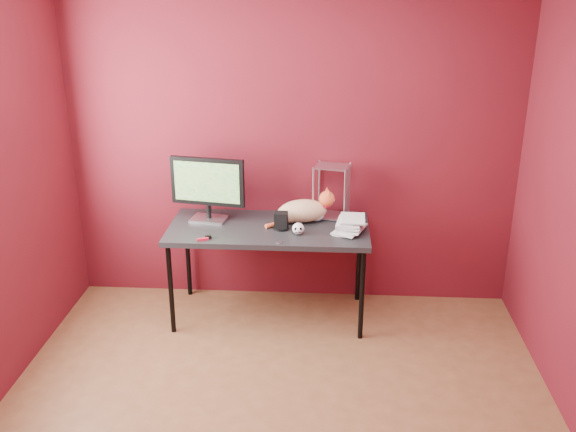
# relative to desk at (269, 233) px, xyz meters

# --- Properties ---
(room) EXTENTS (3.52, 3.52, 2.61)m
(room) POSITION_rel_desk_xyz_m (0.15, -1.37, 0.75)
(room) COLOR brown
(room) RESTS_ON ground
(desk) EXTENTS (1.50, 0.70, 0.75)m
(desk) POSITION_rel_desk_xyz_m (0.00, 0.00, 0.00)
(desk) COLOR black
(desk) RESTS_ON ground
(monitor) EXTENTS (0.57, 0.23, 0.50)m
(monitor) POSITION_rel_desk_xyz_m (-0.47, 0.10, 0.33)
(monitor) COLOR #B3B2B7
(monitor) RESTS_ON desk
(cat) EXTENTS (0.52, 0.31, 0.26)m
(cat) POSITION_rel_desk_xyz_m (0.25, 0.12, 0.14)
(cat) COLOR #C16E28
(cat) RESTS_ON desk
(skull_mug) EXTENTS (0.09, 0.09, 0.09)m
(skull_mug) POSITION_rel_desk_xyz_m (0.23, -0.13, 0.09)
(skull_mug) COLOR white
(skull_mug) RESTS_ON desk
(speaker) EXTENTS (0.12, 0.12, 0.13)m
(speaker) POSITION_rel_desk_xyz_m (0.10, -0.04, 0.11)
(speaker) COLOR black
(speaker) RESTS_ON desk
(book_stack) EXTENTS (0.26, 0.29, 1.19)m
(book_stack) POSITION_rel_desk_xyz_m (0.52, -0.03, 0.65)
(book_stack) COLOR beige
(book_stack) RESTS_ON desk
(wire_rack) EXTENTS (0.28, 0.25, 0.42)m
(wire_rack) POSITION_rel_desk_xyz_m (0.47, 0.24, 0.26)
(wire_rack) COLOR #B3B2B7
(wire_rack) RESTS_ON desk
(pocket_knife) EXTENTS (0.09, 0.05, 0.02)m
(pocket_knife) POSITION_rel_desk_xyz_m (-0.44, -0.29, 0.06)
(pocket_knife) COLOR #B30D26
(pocket_knife) RESTS_ON desk
(black_gadget) EXTENTS (0.05, 0.04, 0.02)m
(black_gadget) POSITION_rel_desk_xyz_m (-0.41, -0.25, 0.06)
(black_gadget) COLOR black
(black_gadget) RESTS_ON desk
(washer) EXTENTS (0.04, 0.04, 0.00)m
(washer) POSITION_rel_desk_xyz_m (0.10, -0.29, 0.05)
(washer) COLOR #B3B2B7
(washer) RESTS_ON desk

